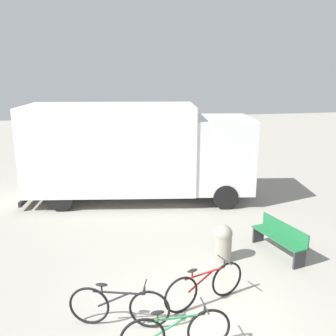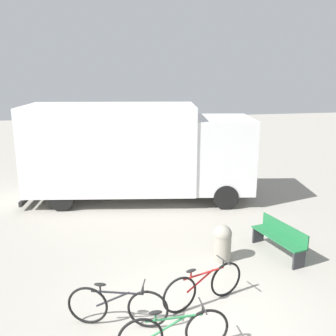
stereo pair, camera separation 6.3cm
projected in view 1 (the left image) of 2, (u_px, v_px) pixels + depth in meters
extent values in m
plane|color=gray|center=(194.00, 322.00, 6.77)|extent=(60.00, 60.00, 0.00)
cube|color=white|center=(111.00, 148.00, 12.74)|extent=(5.93, 3.31, 2.88)
cube|color=silver|center=(221.00, 153.00, 12.93)|extent=(2.31, 2.61, 2.45)
cube|color=black|center=(31.00, 194.00, 13.06)|extent=(0.48, 2.28, 0.16)
cylinder|color=black|center=(215.00, 178.00, 14.25)|extent=(0.85, 0.41, 0.81)
cylinder|color=black|center=(225.00, 196.00, 12.23)|extent=(0.85, 0.41, 0.81)
cylinder|color=black|center=(75.00, 180.00, 14.07)|extent=(0.85, 0.41, 0.81)
cylinder|color=black|center=(61.00, 198.00, 12.05)|extent=(0.85, 0.41, 0.81)
cube|color=#1E6638|center=(278.00, 237.00, 9.16)|extent=(0.75, 1.65, 0.04)
cube|color=#1E6638|center=(284.00, 230.00, 9.20)|extent=(0.39, 1.57, 0.36)
cube|color=#2D2D33|center=(299.00, 260.00, 8.56)|extent=(0.34, 0.12, 0.43)
cube|color=#2D2D33|center=(258.00, 234.00, 9.89)|extent=(0.34, 0.12, 0.43)
torus|color=black|center=(89.00, 306.00, 6.64)|extent=(0.72, 0.26, 0.73)
torus|color=black|center=(150.00, 309.00, 6.54)|extent=(0.72, 0.26, 0.73)
cylinder|color=black|center=(119.00, 293.00, 6.52)|extent=(0.89, 0.30, 0.04)
cylinder|color=black|center=(114.00, 299.00, 6.56)|extent=(0.60, 0.21, 0.34)
cylinder|color=black|center=(102.00, 289.00, 6.53)|extent=(0.03, 0.03, 0.12)
ellipsoid|color=black|center=(102.00, 285.00, 6.51)|extent=(0.24, 0.15, 0.05)
cylinder|color=black|center=(145.00, 290.00, 6.46)|extent=(0.03, 0.03, 0.16)
cylinder|color=black|center=(145.00, 286.00, 6.44)|extent=(0.15, 0.43, 0.02)
torus|color=black|center=(209.00, 329.00, 6.04)|extent=(0.73, 0.05, 0.73)
cylinder|color=#26723F|center=(176.00, 318.00, 5.86)|extent=(0.92, 0.04, 0.04)
cylinder|color=#26723F|center=(171.00, 326.00, 5.88)|extent=(0.61, 0.04, 0.34)
cylinder|color=#26723F|center=(158.00, 317.00, 5.78)|extent=(0.03, 0.03, 0.12)
ellipsoid|color=black|center=(158.00, 313.00, 5.76)|extent=(0.22, 0.09, 0.05)
cylinder|color=black|center=(205.00, 310.00, 5.93)|extent=(0.03, 0.03, 0.16)
cylinder|color=black|center=(205.00, 305.00, 5.91)|extent=(0.03, 0.44, 0.02)
torus|color=black|center=(181.00, 295.00, 6.96)|extent=(0.71, 0.27, 0.73)
torus|color=black|center=(227.00, 279.00, 7.48)|extent=(0.71, 0.27, 0.73)
cylinder|color=red|center=(205.00, 273.00, 7.15)|extent=(0.88, 0.33, 0.04)
cylinder|color=red|center=(202.00, 281.00, 7.14)|extent=(0.59, 0.23, 0.34)
cylinder|color=red|center=(192.00, 274.00, 6.99)|extent=(0.03, 0.03, 0.12)
ellipsoid|color=black|center=(192.00, 271.00, 6.97)|extent=(0.24, 0.16, 0.05)
cylinder|color=black|center=(224.00, 263.00, 7.35)|extent=(0.03, 0.03, 0.16)
cylinder|color=black|center=(225.00, 260.00, 7.33)|extent=(0.16, 0.42, 0.02)
cylinder|color=gray|center=(223.00, 247.00, 8.92)|extent=(0.42, 0.42, 0.67)
sphere|color=gray|center=(223.00, 234.00, 8.83)|extent=(0.44, 0.44, 0.44)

